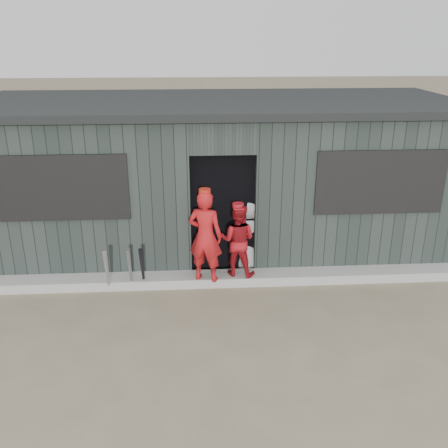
{
  "coord_description": "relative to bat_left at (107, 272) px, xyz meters",
  "views": [
    {
      "loc": [
        -0.44,
        -5.16,
        3.69
      ],
      "look_at": [
        0.0,
        1.8,
        1.0
      ],
      "focal_mm": 40.0,
      "sensor_mm": 36.0,
      "label": 1
    }
  ],
  "objects": [
    {
      "name": "curb",
      "position": [
        1.75,
        0.26,
        -0.31
      ],
      "size": [
        8.0,
        0.36,
        0.15
      ],
      "primitive_type": "cube",
      "color": "#989893",
      "rests_on": "ground"
    },
    {
      "name": "ground",
      "position": [
        1.75,
        -1.56,
        -0.38
      ],
      "size": [
        80.0,
        80.0,
        0.0
      ],
      "primitive_type": "plane",
      "color": "#6E624C",
      "rests_on": "ground"
    },
    {
      "name": "player_grey_back",
      "position": [
        2.19,
        0.72,
        0.24
      ],
      "size": [
        0.73,
        0.64,
        1.25
      ],
      "primitive_type": "imported",
      "rotation": [
        0.0,
        0.0,
        3.65
      ],
      "color": "#ADADAD",
      "rests_on": "ground"
    },
    {
      "name": "player_red_right",
      "position": [
        1.96,
        0.27,
        0.34
      ],
      "size": [
        0.66,
        0.58,
        1.14
      ],
      "primitive_type": "imported",
      "rotation": [
        0.0,
        0.0,
        2.83
      ],
      "color": "maroon",
      "rests_on": "curb"
    },
    {
      "name": "bat_mid",
      "position": [
        0.33,
        0.1,
        -0.02
      ],
      "size": [
        0.08,
        0.21,
        0.72
      ],
      "primitive_type": "cone",
      "rotation": [
        0.19,
        0.0,
        -0.07
      ],
      "color": "slate",
      "rests_on": "ground"
    },
    {
      "name": "bat_left",
      "position": [
        0.0,
        0.0,
        0.0
      ],
      "size": [
        0.1,
        0.33,
        0.76
      ],
      "primitive_type": "cone",
      "rotation": [
        0.34,
        0.0,
        0.1
      ],
      "color": "#95949C",
      "rests_on": "ground"
    },
    {
      "name": "dugout",
      "position": [
        1.75,
        1.95,
        0.91
      ],
      "size": [
        8.3,
        3.3,
        2.62
      ],
      "color": "black",
      "rests_on": "ground"
    },
    {
      "name": "player_red_left",
      "position": [
        1.46,
        0.12,
        0.48
      ],
      "size": [
        0.6,
        0.48,
        1.42
      ],
      "primitive_type": "imported",
      "rotation": [
        0.0,
        0.0,
        2.82
      ],
      "color": "#B41619",
      "rests_on": "curb"
    },
    {
      "name": "bat_right",
      "position": [
        0.51,
        0.12,
        -0.02
      ],
      "size": [
        0.07,
        0.28,
        0.73
      ],
      "primitive_type": "cone",
      "rotation": [
        0.3,
        0.0,
        0.01
      ],
      "color": "black",
      "rests_on": "ground"
    }
  ]
}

